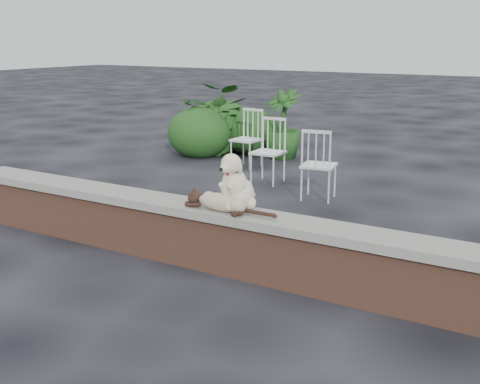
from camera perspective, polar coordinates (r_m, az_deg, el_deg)
The scene contains 11 objects.
ground at distance 5.52m, azimuth -2.67°, elevation -7.25°, with size 60.00×60.00×0.00m, color black.
brick_wall at distance 5.44m, azimuth -2.70°, elevation -4.81°, with size 6.00×0.30×0.50m, color brown.
capstone at distance 5.35m, azimuth -2.74°, elevation -1.88°, with size 6.20×0.40×0.08m, color slate.
dog at distance 5.23m, azimuth -0.13°, elevation 1.18°, with size 0.34×0.45×0.53m, color beige, non-canonical shape.
cat at distance 5.19m, azimuth -1.73°, elevation -0.89°, with size 1.07×0.26×0.18m, color tan, non-canonical shape.
chair_c at distance 7.73m, azimuth 7.65°, elevation 2.70°, with size 0.56×0.56×0.94m, color white, non-canonical shape.
chair_a at distance 8.54m, azimuth 2.72°, elevation 3.96°, with size 0.56×0.56×0.94m, color white, non-canonical shape.
chair_b at distance 9.60m, azimuth 0.63°, elevation 5.19°, with size 0.56×0.56×0.94m, color white, non-canonical shape.
potted_plant_a at distance 10.67m, azimuth -2.14°, elevation 7.13°, with size 1.17×1.01×1.30m, color #134418.
potted_plant_b at distance 10.33m, azimuth 4.11°, elevation 6.59°, with size 0.68×0.68×1.21m, color #134418.
shrubbery at distance 10.86m, azimuth -1.78°, elevation 6.04°, with size 1.78×1.80×1.00m.
Camera 1 is at (2.82, -4.28, 2.07)m, focal length 44.09 mm.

